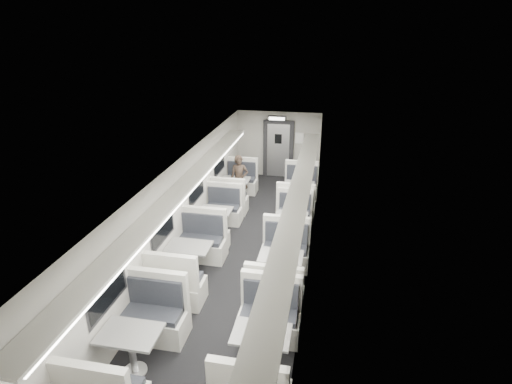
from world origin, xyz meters
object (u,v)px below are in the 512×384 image
at_px(booth_right_d, 261,352).
at_px(vestibule_door, 278,149).
at_px(booth_left_a, 235,190).
at_px(booth_left_d, 132,352).
at_px(booth_right_a, 298,195).
at_px(booth_right_c, 280,271).
at_px(passenger, 239,180).
at_px(exit_sign, 277,118).
at_px(booth_left_b, 216,222).
at_px(booth_left_c, 190,261).
at_px(booth_right_b, 291,227).

height_order(booth_right_d, vestibule_door, vestibule_door).
height_order(booth_left_a, vestibule_door, vestibule_door).
bearing_deg(booth_left_a, booth_left_d, -90.00).
distance_m(booth_right_a, booth_right_c, 4.16).
distance_m(passenger, exit_sign, 2.71).
relative_size(booth_left_b, booth_right_c, 0.94).
distance_m(booth_left_c, booth_right_d, 3.03).
xyz_separation_m(passenger, exit_sign, (0.86, 2.08, 1.51)).
bearing_deg(booth_left_d, booth_left_b, 90.00).
bearing_deg(booth_right_c, passenger, 113.97).
height_order(booth_left_a, passenger, passenger).
relative_size(booth_left_d, vestibule_door, 1.10).
height_order(booth_left_b, booth_left_c, booth_left_c).
xyz_separation_m(booth_left_b, exit_sign, (1.00, 4.27, 1.90)).
xyz_separation_m(booth_right_a, booth_right_b, (0.00, -2.02, -0.04)).
height_order(booth_right_b, passenger, passenger).
distance_m(booth_right_d, vestibule_door, 9.13).
distance_m(booth_left_b, exit_sign, 4.78).
xyz_separation_m(booth_right_a, booth_right_d, (0.00, -6.46, 0.00)).
bearing_deg(booth_left_b, exit_sign, 76.81).
relative_size(booth_left_d, booth_right_b, 1.17).
distance_m(booth_left_b, booth_left_d, 4.71).
bearing_deg(booth_right_d, booth_left_c, 131.35).
bearing_deg(booth_left_b, booth_left_c, -90.00).
height_order(booth_left_d, booth_right_b, booth_left_d).
distance_m(booth_right_a, booth_right_d, 6.46).
xyz_separation_m(booth_left_d, booth_right_d, (2.00, 0.41, -0.02)).
bearing_deg(booth_right_d, booth_left_a, 107.03).
bearing_deg(passenger, exit_sign, 57.53).
bearing_deg(passenger, booth_right_c, -76.09).
relative_size(booth_left_a, exit_sign, 3.49).
relative_size(booth_left_d, passenger, 1.50).
height_order(booth_left_a, booth_right_b, booth_left_a).
height_order(booth_left_d, exit_sign, exit_sign).
bearing_deg(exit_sign, booth_right_d, -83.34).
relative_size(booth_left_a, booth_left_b, 1.03).
bearing_deg(booth_left_d, booth_right_d, 11.59).
height_order(booth_right_d, exit_sign, exit_sign).
height_order(booth_right_c, vestibule_door, vestibule_door).
xyz_separation_m(passenger, vestibule_door, (0.86, 2.57, 0.27)).
relative_size(booth_right_a, vestibule_door, 1.05).
xyz_separation_m(booth_left_c, booth_right_b, (2.00, 2.16, -0.06)).
bearing_deg(booth_left_d, booth_right_b, 67.57).
xyz_separation_m(booth_left_d, booth_right_b, (2.00, 4.85, -0.06)).
xyz_separation_m(booth_left_c, vestibule_door, (1.00, 6.78, 0.63)).
relative_size(booth_right_a, booth_right_b, 1.11).
height_order(booth_right_b, vestibule_door, vestibule_door).
height_order(booth_left_c, booth_right_b, booth_left_c).
height_order(booth_left_c, passenger, passenger).
xyz_separation_m(booth_left_b, passenger, (0.14, 2.18, 0.40)).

